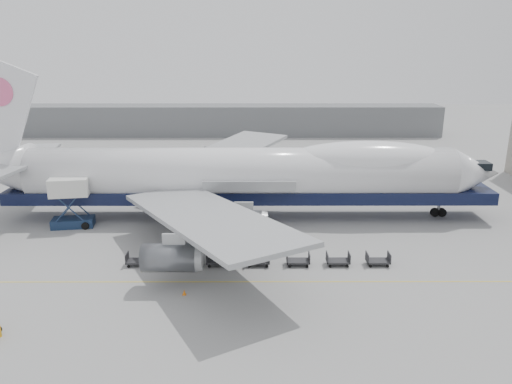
{
  "coord_description": "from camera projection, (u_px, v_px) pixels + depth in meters",
  "views": [
    {
      "loc": [
        1.67,
        -47.84,
        21.39
      ],
      "look_at": [
        1.79,
        6.0,
        5.09
      ],
      "focal_mm": 35.0,
      "sensor_mm": 36.0,
      "label": 1
    }
  ],
  "objects": [
    {
      "name": "ground",
      "position": [
        239.0,
        255.0,
        51.98
      ],
      "size": [
        260.0,
        260.0,
        0.0
      ],
      "primitive_type": "plane",
      "color": "gray",
      "rests_on": "ground"
    },
    {
      "name": "apron_line",
      "position": [
        237.0,
        282.0,
        46.24
      ],
      "size": [
        60.0,
        0.15,
        0.01
      ],
      "primitive_type": "cube",
      "color": "gold",
      "rests_on": "ground"
    },
    {
      "name": "hangar",
      "position": [
        206.0,
        120.0,
        117.95
      ],
      "size": [
        110.0,
        8.0,
        7.0
      ],
      "primitive_type": "cube",
      "color": "slate",
      "rests_on": "ground"
    },
    {
      "name": "airliner",
      "position": [
        247.0,
        174.0,
        61.84
      ],
      "size": [
        67.0,
        55.3,
        19.98
      ],
      "color": "white",
      "rests_on": "ground"
    },
    {
      "name": "catering_truck",
      "position": [
        71.0,
        199.0,
        59.1
      ],
      "size": [
        5.13,
        3.86,
        6.07
      ],
      "rotation": [
        0.0,
        0.0,
        0.15
      ],
      "color": "#182948",
      "rests_on": "ground"
    },
    {
      "name": "traffic_cone",
      "position": [
        184.0,
        292.0,
        43.83
      ],
      "size": [
        0.34,
        0.34,
        0.49
      ],
      "rotation": [
        0.0,
        0.0,
        -0.03
      ],
      "color": "orange",
      "rests_on": "ground"
    },
    {
      "name": "dolly_0",
      "position": [
        138.0,
        260.0,
        49.51
      ],
      "size": [
        2.3,
        1.35,
        1.3
      ],
      "color": "#2D2D30",
      "rests_on": "ground"
    },
    {
      "name": "dolly_1",
      "position": [
        178.0,
        260.0,
        49.52
      ],
      "size": [
        2.3,
        1.35,
        1.3
      ],
      "color": "#2D2D30",
      "rests_on": "ground"
    },
    {
      "name": "dolly_2",
      "position": [
        218.0,
        260.0,
        49.53
      ],
      "size": [
        2.3,
        1.35,
        1.3
      ],
      "color": "#2D2D30",
      "rests_on": "ground"
    },
    {
      "name": "dolly_3",
      "position": [
        258.0,
        260.0,
        49.54
      ],
      "size": [
        2.3,
        1.35,
        1.3
      ],
      "color": "#2D2D30",
      "rests_on": "ground"
    },
    {
      "name": "dolly_4",
      "position": [
        298.0,
        260.0,
        49.54
      ],
      "size": [
        2.3,
        1.35,
        1.3
      ],
      "color": "#2D2D30",
      "rests_on": "ground"
    },
    {
      "name": "dolly_5",
      "position": [
        338.0,
        260.0,
        49.55
      ],
      "size": [
        2.3,
        1.35,
        1.3
      ],
      "color": "#2D2D30",
      "rests_on": "ground"
    },
    {
      "name": "dolly_6",
      "position": [
        378.0,
        260.0,
        49.56
      ],
      "size": [
        2.3,
        1.35,
        1.3
      ],
      "color": "#2D2D30",
      "rests_on": "ground"
    }
  ]
}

